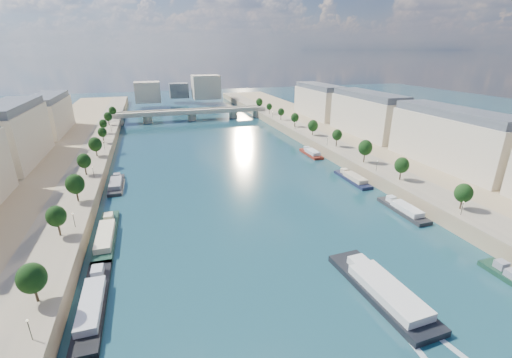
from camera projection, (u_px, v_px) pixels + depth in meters
ground at (237, 184)px, 134.97m from camera, size 700.00×700.00×0.00m
quay_left at (28, 201)px, 114.09m from camera, size 44.00×520.00×5.00m
quay_right at (392, 162)px, 154.09m from camera, size 44.00×520.00×5.00m
pave_left at (76, 189)px, 117.36m from camera, size 14.00×520.00×0.10m
pave_right at (364, 159)px, 149.02m from camera, size 14.00×520.00×0.10m
trees_left at (81, 171)px, 117.78m from camera, size 4.80×268.80×8.26m
trees_right at (349, 142)px, 155.48m from camera, size 4.80×268.80×8.26m
lamps_left at (85, 190)px, 108.71m from camera, size 0.36×200.36×4.28m
lamps_right at (349, 151)px, 151.27m from camera, size 0.36×200.36×4.28m
buildings_right at (403, 124)px, 163.49m from camera, size 16.00×226.00×23.20m
skyline at (183, 89)px, 326.79m from camera, size 79.00×42.00×22.00m
bridge at (192, 113)px, 256.74m from camera, size 112.00×12.00×8.15m
tour_barge at (382, 290)px, 73.72m from camera, size 9.68×29.38×3.94m
wake at (441, 355)px, 59.31m from camera, size 10.75×26.02×0.04m
moored_barges_left at (94, 298)px, 71.89m from camera, size 5.00×154.94×3.60m
moored_barges_right at (419, 219)px, 105.15m from camera, size 5.00×164.65×3.60m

